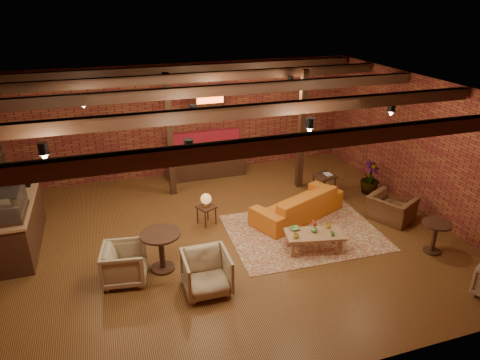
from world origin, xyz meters
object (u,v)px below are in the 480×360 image
object	(u,v)px
armchair_right	(392,204)
plant_tall	(374,147)
side_table_lamp	(206,201)
round_table_left	(161,245)
armchair_a	(124,262)
side_table_book	(325,177)
round_table_right	(435,233)
sofa	(298,204)
coffee_table	(314,235)
armchair_b	(207,271)

from	to	relation	value
armchair_right	plant_tall	bearing A→B (deg)	-41.01
side_table_lamp	round_table_left	size ratio (longest dim) A/B	0.97
armchair_a	side_table_book	xyz separation A→B (m)	(5.30, 2.19, 0.12)
side_table_lamp	armchair_a	xyz separation A→B (m)	(-1.95, -1.59, -0.20)
round_table_right	round_table_left	bearing A→B (deg)	168.25
sofa	coffee_table	bearing A→B (deg)	55.35
armchair_a	round_table_left	bearing A→B (deg)	-69.69
sofa	side_table_lamp	bearing A→B (deg)	-31.14
coffee_table	round_table_left	bearing A→B (deg)	174.45
coffee_table	side_table_lamp	world-z (taller)	side_table_lamp
armchair_right	plant_tall	distance (m)	1.75
sofa	armchair_b	xyz separation A→B (m)	(-2.73, -2.03, 0.07)
side_table_lamp	side_table_book	xyz separation A→B (m)	(3.35, 0.60, -0.08)
armchair_right	round_table_right	bearing A→B (deg)	153.47
coffee_table	plant_tall	bearing A→B (deg)	37.16
armchair_b	round_table_right	size ratio (longest dim) A/B	1.22
coffee_table	round_table_right	size ratio (longest dim) A/B	1.88
side_table_lamp	armchair_right	bearing A→B (deg)	-15.50
coffee_table	armchair_b	distance (m)	2.50
round_table_left	plant_tall	xyz separation A→B (m)	(5.79, 1.75, 0.78)
sofa	round_table_right	xyz separation A→B (m)	(2.03, -2.26, 0.11)
sofa	round_table_right	bearing A→B (deg)	109.20
round_table_left	armchair_right	world-z (taller)	armchair_right
armchair_b	sofa	bearing A→B (deg)	37.22
round_table_left	side_table_book	size ratio (longest dim) A/B	1.37
sofa	round_table_left	distance (m)	3.58
side_table_lamp	round_table_right	world-z (taller)	side_table_lamp
armchair_a	armchair_b	size ratio (longest dim) A/B	0.95
round_table_left	side_table_book	distance (m)	5.03
round_table_left	round_table_right	xyz separation A→B (m)	(5.42, -1.13, -0.09)
side_table_book	armchair_b	bearing A→B (deg)	-143.13
armchair_right	plant_tall	xyz separation A→B (m)	(0.37, 1.46, 0.90)
side_table_lamp	armchair_right	xyz separation A→B (m)	(4.18, -1.16, -0.18)
coffee_table	armchair_right	bearing A→B (deg)	14.22
side_table_book	round_table_right	bearing A→B (deg)	-75.41
coffee_table	round_table_left	distance (m)	3.11
plant_tall	sofa	bearing A→B (deg)	-165.58
armchair_b	armchair_right	world-z (taller)	same
sofa	coffee_table	distance (m)	1.46
plant_tall	coffee_table	bearing A→B (deg)	-142.84
round_table_right	plant_tall	bearing A→B (deg)	82.64
side_table_lamp	armchair_a	distance (m)	2.52
round_table_right	plant_tall	world-z (taller)	plant_tall
round_table_left	sofa	bearing A→B (deg)	18.41
coffee_table	round_table_right	bearing A→B (deg)	-19.56
coffee_table	armchair_right	distance (m)	2.40
armchair_a	armchair_right	xyz separation A→B (m)	(6.12, 0.43, 0.02)
armchair_b	round_table_right	world-z (taller)	armchair_b
round_table_left	round_table_right	world-z (taller)	round_table_left
coffee_table	round_table_right	world-z (taller)	round_table_right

